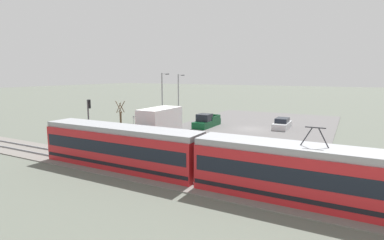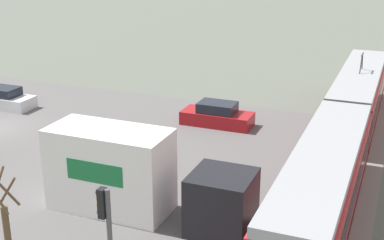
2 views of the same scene
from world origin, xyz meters
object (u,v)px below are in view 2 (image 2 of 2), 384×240
Objects in this scene: sedan_car_1 at (3,99)px; street_tree at (7,234)px; traffic_light_pole at (108,239)px; sedan_car_0 at (217,116)px; box_truck at (136,177)px; light_rail_tram at (344,132)px.

street_tree reaches higher than sedan_car_1.
street_tree is at bearing -97.24° from traffic_light_pole.
street_tree reaches higher than sedan_car_0.
sedan_car_0 is at bearing -177.21° from box_truck.
light_rail_tram is 6.62× the size of street_tree.
sedan_car_0 is 15.62m from sedan_car_1.
light_rail_tram is 6.24× the size of sedan_car_1.
traffic_light_pole is at bearing 48.10° from sedan_car_1.
traffic_light_pole is at bearing 82.76° from street_tree.
traffic_light_pole reaches higher than light_rail_tram.
sedan_car_1 is (2.16, -15.47, -0.02)m from sedan_car_0.
street_tree is (18.35, -1.20, 1.26)m from sedan_car_0.
box_truck reaches higher than sedan_car_0.
sedan_car_0 is at bearing -109.11° from light_rail_tram.
light_rail_tram is 23.76m from sedan_car_1.
light_rail_tram is 6.26× the size of sedan_car_0.
sedan_car_0 is at bearing 176.27° from street_tree.
traffic_light_pole reaches higher than sedan_car_0.
sedan_car_1 is (-10.12, -16.07, -1.13)m from box_truck.
light_rail_tram is 5.98× the size of traffic_light_pole.
sedan_car_0 is 1.06× the size of street_tree.
traffic_light_pole is (18.91, 3.19, 2.42)m from sedan_car_0.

